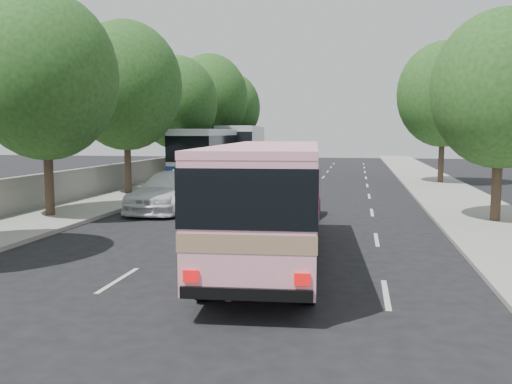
% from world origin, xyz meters
% --- Properties ---
extents(ground, '(120.00, 120.00, 0.00)m').
position_xyz_m(ground, '(0.00, 0.00, 0.00)').
color(ground, black).
rests_on(ground, ground).
extents(sidewalk_left, '(4.00, 90.00, 0.15)m').
position_xyz_m(sidewalk_left, '(-8.50, 20.00, 0.07)').
color(sidewalk_left, '#9E998E').
rests_on(sidewalk_left, ground).
extents(sidewalk_right, '(4.00, 90.00, 0.12)m').
position_xyz_m(sidewalk_right, '(8.50, 20.00, 0.06)').
color(sidewalk_right, '#9E998E').
rests_on(sidewalk_right, ground).
extents(low_wall, '(0.30, 90.00, 1.50)m').
position_xyz_m(low_wall, '(-10.30, 20.00, 0.90)').
color(low_wall, '#9E998E').
rests_on(low_wall, sidewalk_left).
extents(tree_left_b, '(5.70, 5.70, 8.88)m').
position_xyz_m(tree_left_b, '(-8.42, 5.94, 5.82)').
color(tree_left_b, '#38281E').
rests_on(tree_left_b, ground).
extents(tree_left_c, '(6.00, 6.00, 9.35)m').
position_xyz_m(tree_left_c, '(-8.62, 13.94, 6.12)').
color(tree_left_c, '#38281E').
rests_on(tree_left_c, ground).
extents(tree_left_d, '(5.52, 5.52, 8.60)m').
position_xyz_m(tree_left_d, '(-8.52, 21.94, 5.63)').
color(tree_left_d, '#38281E').
rests_on(tree_left_d, ground).
extents(tree_left_e, '(6.30, 6.30, 9.82)m').
position_xyz_m(tree_left_e, '(-8.42, 29.94, 6.43)').
color(tree_left_e, '#38281E').
rests_on(tree_left_e, ground).
extents(tree_left_f, '(5.88, 5.88, 9.16)m').
position_xyz_m(tree_left_f, '(-8.62, 37.94, 6.00)').
color(tree_left_f, '#38281E').
rests_on(tree_left_f, ground).
extents(tree_right_near, '(5.10, 5.10, 7.95)m').
position_xyz_m(tree_right_near, '(8.78, 7.94, 5.20)').
color(tree_right_near, '#38281E').
rests_on(tree_right_near, ground).
extents(tree_right_far, '(6.00, 6.00, 9.35)m').
position_xyz_m(tree_right_far, '(9.08, 23.94, 6.12)').
color(tree_right_far, '#38281E').
rests_on(tree_right_far, ground).
extents(pink_bus, '(3.23, 9.94, 3.12)m').
position_xyz_m(pink_bus, '(1.30, 0.34, 1.94)').
color(pink_bus, '#FDA3B6').
rests_on(pink_bus, ground).
extents(pink_taxi, '(2.33, 4.91, 1.62)m').
position_xyz_m(pink_taxi, '(1.00, 7.24, 0.81)').
color(pink_taxi, '#EB147C').
rests_on(pink_taxi, ground).
extents(white_pickup, '(2.77, 6.01, 1.70)m').
position_xyz_m(white_pickup, '(-4.50, 9.05, 0.85)').
color(white_pickup, white).
rests_on(white_pickup, ground).
extents(tour_coach_front, '(2.97, 12.19, 3.63)m').
position_xyz_m(tour_coach_front, '(-6.30, 22.46, 2.18)').
color(tour_coach_front, white).
rests_on(tour_coach_front, ground).
extents(tour_coach_rear, '(4.14, 13.29, 3.91)m').
position_xyz_m(tour_coach_rear, '(-6.05, 31.43, 2.36)').
color(tour_coach_rear, white).
rests_on(tour_coach_rear, ground).
extents(taxi_roof_sign, '(0.56, 0.23, 0.18)m').
position_xyz_m(taxi_roof_sign, '(1.00, 7.24, 1.71)').
color(taxi_roof_sign, silver).
rests_on(taxi_roof_sign, pink_taxi).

